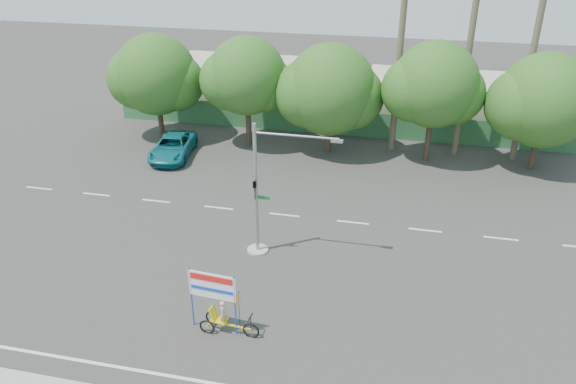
# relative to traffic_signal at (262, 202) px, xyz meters

# --- Properties ---
(ground) EXTENTS (120.00, 120.00, 0.00)m
(ground) POSITION_rel_traffic_signal_xyz_m (2.20, -3.98, -2.92)
(ground) COLOR #33302D
(ground) RESTS_ON ground
(fence) EXTENTS (38.00, 0.08, 2.00)m
(fence) POSITION_rel_traffic_signal_xyz_m (2.20, 17.52, -1.92)
(fence) COLOR #336B3D
(fence) RESTS_ON ground
(building_left) EXTENTS (12.00, 8.00, 4.00)m
(building_left) POSITION_rel_traffic_signal_xyz_m (-7.80, 22.02, -0.92)
(building_left) COLOR #B9A993
(building_left) RESTS_ON ground
(building_right) EXTENTS (14.00, 8.00, 3.60)m
(building_right) POSITION_rel_traffic_signal_xyz_m (10.20, 22.02, -1.12)
(building_right) COLOR #B9A993
(building_right) RESTS_ON ground
(tree_far_left) EXTENTS (7.14, 6.00, 7.96)m
(tree_far_left) POSITION_rel_traffic_signal_xyz_m (-11.85, 14.02, 1.84)
(tree_far_left) COLOR #473828
(tree_far_left) RESTS_ON ground
(tree_left) EXTENTS (6.66, 5.60, 8.07)m
(tree_left) POSITION_rel_traffic_signal_xyz_m (-4.85, 14.02, 2.14)
(tree_left) COLOR #473828
(tree_left) RESTS_ON ground
(tree_center) EXTENTS (7.62, 6.40, 7.85)m
(tree_center) POSITION_rel_traffic_signal_xyz_m (1.14, 14.02, 1.55)
(tree_center) COLOR #473828
(tree_center) RESTS_ON ground
(tree_right) EXTENTS (6.90, 5.80, 8.36)m
(tree_right) POSITION_rel_traffic_signal_xyz_m (8.15, 14.02, 2.32)
(tree_right) COLOR #473828
(tree_right) RESTS_ON ground
(tree_far_right) EXTENTS (7.38, 6.20, 7.94)m
(tree_far_right) POSITION_rel_traffic_signal_xyz_m (15.15, 14.02, 1.73)
(tree_far_right) COLOR #473828
(tree_far_right) RESTS_ON ground
(palm_tall) EXTENTS (3.73, 3.79, 17.45)m
(palm_tall) POSITION_rel_traffic_signal_xyz_m (10.20, 15.52, 7.55)
(palm_tall) COLOR #70604C
(palm_tall) RESTS_ON ground
(palm_mid) EXTENTS (3.73, 3.79, 15.45)m
(palm_mid) POSITION_rel_traffic_signal_xyz_m (14.20, 15.52, 6.48)
(palm_mid) COLOR #70604C
(palm_mid) RESTS_ON ground
(palm_short) EXTENTS (3.73, 3.79, 14.45)m
(palm_short) POSITION_rel_traffic_signal_xyz_m (5.70, 15.52, 5.94)
(palm_short) COLOR #70604C
(palm_short) RESTS_ON ground
(traffic_signal) EXTENTS (4.72, 1.10, 7.00)m
(traffic_signal) POSITION_rel_traffic_signal_xyz_m (0.00, 0.00, 0.00)
(traffic_signal) COLOR gray
(traffic_signal) RESTS_ON ground
(trike_billboard) EXTENTS (3.03, 0.77, 2.98)m
(trike_billboard) POSITION_rel_traffic_signal_xyz_m (-0.16, -6.29, -1.72)
(trike_billboard) COLOR black
(trike_billboard) RESTS_ON ground
(pickup_truck) EXTENTS (3.19, 5.72, 1.51)m
(pickup_truck) POSITION_rel_traffic_signal_xyz_m (-9.45, 10.67, -2.16)
(pickup_truck) COLOR #106A73
(pickup_truck) RESTS_ON ground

